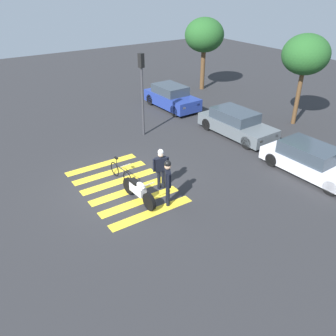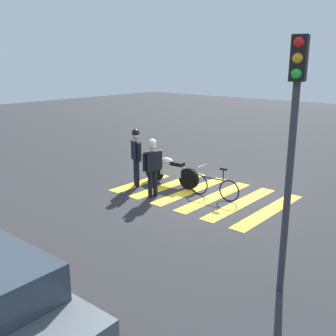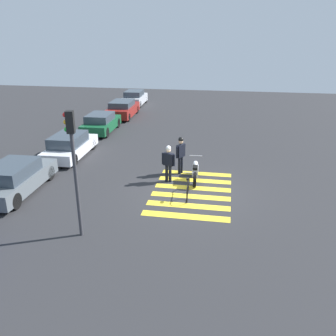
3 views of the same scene
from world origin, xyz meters
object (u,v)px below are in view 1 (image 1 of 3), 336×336
leaning_bicycle (121,173)px  car_grey_coupe (236,124)px  police_motorcycle (139,191)px  car_white_van (310,161)px  officer_on_foot (161,166)px  officer_by_motorcycle (168,179)px  traffic_light_pole (142,82)px  car_blue_hatchback (171,97)px

leaning_bicycle → car_grey_coupe: 7.55m
police_motorcycle → car_white_van: 7.70m
officer_on_foot → car_white_van: officer_on_foot is taller
officer_by_motorcycle → car_white_van: size_ratio=0.43×
leaning_bicycle → car_white_van: bearing=60.5°
traffic_light_pole → leaning_bicycle: bearing=-41.6°
car_grey_coupe → car_white_van: 4.97m
car_blue_hatchback → traffic_light_pole: size_ratio=0.95×
officer_by_motorcycle → car_blue_hatchback: 11.17m
police_motorcycle → car_blue_hatchback: (-8.35, 7.21, 0.24)m
officer_on_foot → car_grey_coupe: size_ratio=0.39×
officer_on_foot → car_white_van: (2.62, 6.11, -0.40)m
police_motorcycle → leaning_bicycle: (-1.78, 0.14, -0.11)m
leaning_bicycle → car_blue_hatchback: 9.66m
police_motorcycle → car_blue_hatchback: car_blue_hatchback is taller
car_blue_hatchback → car_grey_coupe: size_ratio=0.92×
car_grey_coupe → officer_by_motorcycle: bearing=-63.0°
car_white_van → officer_on_foot: bearing=-113.2°
car_blue_hatchback → car_white_van: bearing=0.7°
officer_by_motorcycle → car_grey_coupe: 7.66m
car_white_van → traffic_light_pole: size_ratio=1.01×
police_motorcycle → car_blue_hatchback: bearing=139.2°
leaning_bicycle → traffic_light_pole: size_ratio=0.39×
police_motorcycle → officer_by_motorcycle: (0.80, 0.82, 0.64)m
car_blue_hatchback → car_grey_coupe: (5.68, 0.42, -0.05)m
leaning_bicycle → car_blue_hatchback: bearing=132.8°
police_motorcycle → officer_on_foot: (-0.32, 1.24, 0.56)m
leaning_bicycle → officer_by_motorcycle: 2.78m
car_white_van → traffic_light_pole: (-7.80, -3.91, 2.29)m
car_blue_hatchback → leaning_bicycle: bearing=-47.2°
leaning_bicycle → traffic_light_pole: (-3.71, 3.30, 2.56)m
car_white_van → car_blue_hatchback: bearing=-179.3°
officer_on_foot → officer_by_motorcycle: 1.20m
leaning_bicycle → officer_on_foot: bearing=36.8°
police_motorcycle → car_white_van: size_ratio=0.48×
car_grey_coupe → traffic_light_pole: (-2.84, -4.20, 2.26)m
car_white_van → traffic_light_pole: bearing=-153.4°
officer_on_foot → car_blue_hatchback: (-8.03, 5.98, -0.32)m
leaning_bicycle → car_grey_coupe: (-0.88, 7.49, 0.29)m
officer_on_foot → traffic_light_pole: traffic_light_pole is taller
officer_on_foot → traffic_light_pole: 5.94m
officer_by_motorcycle → officer_on_foot: bearing=159.5°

